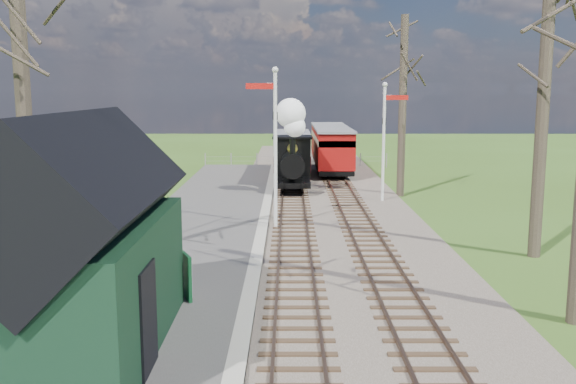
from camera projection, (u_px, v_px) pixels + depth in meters
name	position (u px, v px, depth m)	size (l,w,h in m)	color
distant_hills	(302.00, 275.00, 75.18)	(114.40, 48.00, 22.02)	#385B23
ballast_bed	(320.00, 202.00, 30.76)	(8.00, 60.00, 0.10)	brown
track_near	(293.00, 201.00, 30.76)	(1.60, 60.00, 0.15)	brown
track_far	(347.00, 201.00, 30.75)	(1.60, 60.00, 0.15)	brown
platform	(196.00, 239.00, 22.86)	(5.00, 44.00, 0.20)	#474442
coping_strip	(260.00, 239.00, 22.86)	(0.40, 44.00, 0.21)	#B2AD9E
station_shed	(81.00, 249.00, 12.64)	(3.25, 6.30, 4.78)	black
semaphore_near	(274.00, 136.00, 24.27)	(1.22, 0.24, 6.22)	silver
semaphore_far	(385.00, 133.00, 30.23)	(1.22, 0.24, 5.72)	silver
bare_trees	(342.00, 96.00, 18.19)	(15.51, 22.39, 12.00)	#382D23
fence_line	(296.00, 160.00, 44.51)	(12.60, 0.08, 1.00)	slate
locomotive	(292.00, 152.00, 33.28)	(1.90, 4.44, 4.76)	black
coach	(292.00, 152.00, 39.36)	(2.22, 7.62, 2.34)	black
red_carriage_a	(334.00, 151.00, 39.58)	(2.27, 5.62, 2.39)	black
red_carriage_b	(328.00, 143.00, 45.01)	(2.27, 5.62, 2.39)	black
sign_board	(187.00, 276.00, 15.99)	(0.39, 0.75, 1.15)	#0D401E
bench	(138.00, 312.00, 13.89)	(0.80, 1.59, 0.87)	#452E18
person	(159.00, 285.00, 14.88)	(0.50, 0.33, 1.37)	black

